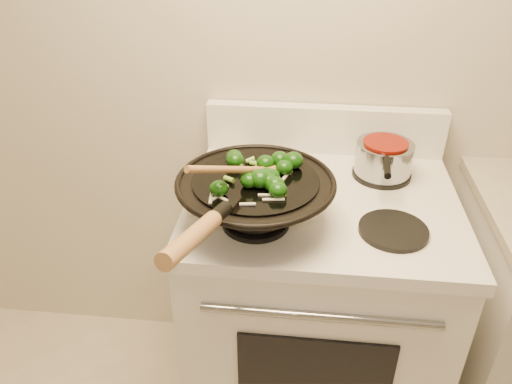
# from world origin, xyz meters

# --- Properties ---
(stove) EXTENTS (0.78, 0.67, 1.08)m
(stove) POSITION_xyz_m (-0.01, 1.17, 0.47)
(stove) COLOR white
(stove) RESTS_ON ground
(wok) EXTENTS (0.41, 0.67, 0.24)m
(wok) POSITION_xyz_m (-0.19, 1.01, 1.00)
(wok) COLOR black
(wok) RESTS_ON stove
(stirfry) EXTENTS (0.22, 0.25, 0.05)m
(stirfry) POSITION_xyz_m (-0.17, 1.03, 1.08)
(stirfry) COLOR #0F3908
(stirfry) RESTS_ON wok
(wooden_spoon) EXTENTS (0.20, 0.27, 0.13)m
(wooden_spoon) POSITION_xyz_m (-0.21, 1.00, 1.10)
(wooden_spoon) COLOR #A06F3F
(wooden_spoon) RESTS_ON wok
(saucepan) EXTENTS (0.17, 0.28, 0.10)m
(saucepan) POSITION_xyz_m (0.17, 1.32, 0.98)
(saucepan) COLOR gray
(saucepan) RESTS_ON stove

